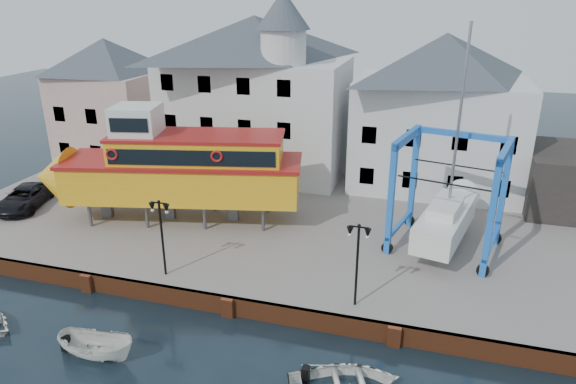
# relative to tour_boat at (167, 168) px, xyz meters

# --- Properties ---
(ground) EXTENTS (140.00, 140.00, 0.00)m
(ground) POSITION_rel_tour_boat_xyz_m (7.16, -7.67, -4.50)
(ground) COLOR black
(ground) RESTS_ON ground
(hardstanding) EXTENTS (44.00, 22.00, 1.00)m
(hardstanding) POSITION_rel_tour_boat_xyz_m (7.16, 3.33, -4.00)
(hardstanding) COLOR slate
(hardstanding) RESTS_ON ground
(quay_wall) EXTENTS (44.00, 0.47, 1.00)m
(quay_wall) POSITION_rel_tour_boat_xyz_m (7.16, -7.56, -4.00)
(quay_wall) COLOR brown
(quay_wall) RESTS_ON ground
(building_pink) EXTENTS (8.00, 7.00, 10.30)m
(building_pink) POSITION_rel_tour_boat_xyz_m (-10.84, 10.33, 1.65)
(building_pink) COLOR tan
(building_pink) RESTS_ON hardstanding
(building_white_main) EXTENTS (14.00, 8.30, 14.00)m
(building_white_main) POSITION_rel_tour_boat_xyz_m (2.29, 10.73, 2.84)
(building_white_main) COLOR silver
(building_white_main) RESTS_ON hardstanding
(building_white_right) EXTENTS (12.00, 8.00, 11.20)m
(building_white_right) POSITION_rel_tour_boat_xyz_m (16.16, 11.33, 2.10)
(building_white_right) COLOR silver
(building_white_right) RESTS_ON hardstanding
(lamp_post_left) EXTENTS (1.12, 0.32, 4.20)m
(lamp_post_left) POSITION_rel_tour_boat_xyz_m (3.16, -6.47, -0.32)
(lamp_post_left) COLOR black
(lamp_post_left) RESTS_ON hardstanding
(lamp_post_right) EXTENTS (1.12, 0.32, 4.20)m
(lamp_post_right) POSITION_rel_tour_boat_xyz_m (13.16, -6.47, -0.32)
(lamp_post_right) COLOR black
(lamp_post_right) RESTS_ON hardstanding
(tour_boat) EXTENTS (17.50, 7.72, 7.42)m
(tour_boat) POSITION_rel_tour_boat_xyz_m (0.00, 0.00, 0.00)
(tour_boat) COLOR #59595E
(tour_boat) RESTS_ON hardstanding
(travel_lift) EXTENTS (6.68, 8.52, 12.48)m
(travel_lift) POSITION_rel_tour_boat_xyz_m (17.23, 1.39, -1.41)
(travel_lift) COLOR blue
(travel_lift) RESTS_ON hardstanding
(van) EXTENTS (3.74, 5.57, 1.42)m
(van) POSITION_rel_tour_boat_xyz_m (-10.51, -1.12, -2.79)
(van) COLOR black
(van) RESTS_ON hardstanding
(motorboat_a) EXTENTS (3.63, 1.45, 1.39)m
(motorboat_a) POSITION_rel_tour_boat_xyz_m (2.90, -12.14, -4.50)
(motorboat_a) COLOR silver
(motorboat_a) RESTS_ON ground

